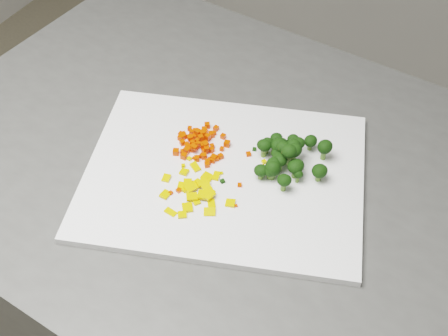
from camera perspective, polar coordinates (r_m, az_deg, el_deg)
The scene contains 142 objects.
counter_block at distance 1.29m, azimuth 0.82°, elevation -13.77°, with size 1.00×0.70×0.90m, color #484846.
cutting_board at distance 0.91m, azimuth 0.00°, elevation -0.67°, with size 0.40×0.31×0.01m, color white.
carrot_pile at distance 0.93m, azimuth -2.19°, elevation 2.58°, with size 0.09×0.09×0.02m, color red, non-canonical shape.
pepper_pile at distance 0.87m, azimuth -2.51°, elevation -1.97°, with size 0.10×0.10×0.01m, color #E8B00C, non-canonical shape.
broccoli_pile at distance 0.90m, azimuth 6.21°, elevation 1.34°, with size 0.11×0.11×0.05m, color black, non-canonical shape.
carrot_cube_0 at distance 0.95m, azimuth -1.10°, elevation 3.01°, with size 0.01×0.01×0.01m, color red.
carrot_cube_1 at distance 0.97m, azimuth -1.55°, elevation 3.92°, with size 0.01×0.01×0.01m, color red.
carrot_cube_2 at distance 0.92m, azimuth -1.25°, elevation 0.80°, with size 0.01×0.01×0.01m, color red.
carrot_cube_3 at distance 0.96m, azimuth -2.23°, elevation 3.12°, with size 0.01×0.01×0.01m, color red.
carrot_cube_4 at distance 0.93m, azimuth -1.16°, elevation 1.67°, with size 0.01×0.01×0.01m, color red.
carrot_cube_5 at distance 0.94m, azimuth -1.51°, elevation 2.89°, with size 0.01×0.01×0.01m, color red.
carrot_cube_6 at distance 0.91m, azimuth -1.57°, elevation 0.29°, with size 0.01×0.01×0.01m, color red.
carrot_cube_7 at distance 0.95m, azimuth -1.44°, elevation 2.89°, with size 0.01×0.01×0.01m, color red.
carrot_cube_8 at distance 0.92m, azimuth -1.61°, elevation 1.76°, with size 0.01×0.01×0.01m, color red.
carrot_cube_9 at distance 0.92m, azimuth -1.02°, elevation 0.71°, with size 0.01×0.01×0.01m, color red.
carrot_cube_10 at distance 0.93m, azimuth -0.20°, elevation 1.76°, with size 0.01×0.01×0.01m, color red.
carrot_cube_11 at distance 0.95m, azimuth -2.00°, elevation 3.19°, with size 0.01×0.01×0.01m, color red.
carrot_cube_12 at distance 0.96m, azimuth -1.75°, elevation 3.28°, with size 0.01×0.01×0.01m, color red.
carrot_cube_13 at distance 0.95m, azimuth -1.17°, elevation 3.10°, with size 0.01×0.01×0.01m, color red.
carrot_cube_14 at distance 0.93m, azimuth -3.85°, elevation 1.51°, with size 0.01×0.01×0.01m, color red.
carrot_cube_15 at distance 0.94m, azimuth -3.83°, elevation 2.33°, with size 0.01×0.01×0.01m, color red.
carrot_cube_16 at distance 0.97m, azimuth -3.16°, elevation 3.62°, with size 0.01×0.01×0.01m, color red.
carrot_cube_17 at distance 0.94m, azimuth -2.91°, elevation 2.35°, with size 0.01×0.01×0.01m, color red.
carrot_cube_18 at distance 0.96m, azimuth -3.95°, elevation 3.11°, with size 0.01×0.01×0.01m, color red.
carrot_cube_19 at distance 0.95m, azimuth -3.99°, elevation 2.79°, with size 0.01×0.01×0.01m, color red.
carrot_cube_20 at distance 0.93m, azimuth -3.42°, elevation 1.63°, with size 0.01×0.01×0.01m, color red.
carrot_cube_21 at distance 0.95m, azimuth -3.14°, elevation 2.83°, with size 0.01×0.01×0.01m, color red.
carrot_cube_22 at distance 0.94m, azimuth -3.42°, elevation 2.18°, with size 0.01×0.01×0.01m, color red.
carrot_cube_23 at distance 0.94m, azimuth -3.37°, elevation 2.03°, with size 0.01×0.01×0.01m, color red.
carrot_cube_24 at distance 0.97m, azimuth -0.73°, elevation 3.65°, with size 0.01×0.01×0.01m, color red.
carrot_cube_25 at distance 0.95m, azimuth -2.69°, elevation 2.91°, with size 0.01×0.01×0.01m, color red.
carrot_cube_26 at distance 0.93m, azimuth -1.91°, elevation 2.07°, with size 0.01×0.01×0.01m, color red.
carrot_cube_27 at distance 0.92m, azimuth -1.85°, elevation 1.10°, with size 0.01×0.01×0.01m, color red.
carrot_cube_28 at distance 0.92m, azimuth -0.31°, elevation 1.07°, with size 0.01×0.01×0.01m, color red.
carrot_cube_29 at distance 0.94m, azimuth -2.27°, elevation 2.51°, with size 0.01×0.01×0.01m, color red.
carrot_cube_30 at distance 0.92m, azimuth -2.69°, elevation 1.88°, with size 0.01×0.01×0.01m, color red.
carrot_cube_31 at distance 0.94m, azimuth 0.27°, elevation 2.24°, with size 0.01×0.01×0.01m, color red.
carrot_cube_32 at distance 0.94m, azimuth -2.57°, elevation 1.86°, with size 0.01×0.01×0.01m, color red.
carrot_cube_33 at distance 0.93m, azimuth -2.38°, elevation 2.23°, with size 0.01×0.01×0.01m, color red.
carrot_cube_34 at distance 0.95m, azimuth -2.38°, elevation 3.29°, with size 0.01×0.01×0.01m, color red.
carrot_cube_35 at distance 0.92m, azimuth -0.94°, elevation 0.94°, with size 0.01×0.01×0.01m, color red.
carrot_cube_36 at distance 0.95m, azimuth -0.08°, elevation 2.91°, with size 0.01×0.01×0.01m, color red.
carrot_cube_37 at distance 0.92m, azimuth -1.98°, elevation 1.11°, with size 0.01×0.01×0.01m, color red.
carrot_cube_38 at distance 0.94m, azimuth -2.12°, elevation 2.74°, with size 0.01×0.01×0.01m, color red.
carrot_cube_39 at distance 0.95m, azimuth -2.24°, elevation 2.70°, with size 0.01×0.01×0.01m, color red.
carrot_cube_40 at distance 0.96m, azimuth -1.81°, elevation 3.51°, with size 0.01×0.01×0.01m, color red.
carrot_cube_41 at distance 0.92m, azimuth -0.66°, elevation 0.84°, with size 0.01×0.01×0.01m, color red.
carrot_cube_42 at distance 0.95m, azimuth -2.33°, elevation 2.91°, with size 0.01×0.01×0.01m, color red.
carrot_cube_43 at distance 0.93m, azimuth -2.69°, elevation 1.87°, with size 0.01×0.01×0.01m, color red.
carrot_cube_44 at distance 0.91m, azimuth -1.52°, elevation 0.56°, with size 0.01×0.01×0.01m, color red.
carrot_cube_45 at distance 0.95m, azimuth -3.75°, elevation 2.90°, with size 0.01×0.01×0.01m, color red.
carrot_cube_46 at distance 0.92m, azimuth -3.68°, elevation 1.10°, with size 0.01×0.01×0.01m, color red.
carrot_cube_47 at distance 0.96m, azimuth -2.96°, elevation 3.31°, with size 0.01×0.01×0.01m, color red.
carrot_cube_48 at distance 0.93m, azimuth -2.85°, elevation 1.94°, with size 0.01×0.01×0.01m, color red.
carrot_cube_49 at distance 0.93m, azimuth -2.78°, elevation 2.20°, with size 0.01×0.01×0.01m, color red.
carrot_cube_50 at distance 0.95m, azimuth -1.38°, elevation 2.89°, with size 0.01×0.01×0.01m, color red.
carrot_cube_51 at distance 0.94m, azimuth -2.15°, elevation 2.81°, with size 0.01×0.01×0.01m, color red.
carrot_cube_52 at distance 0.94m, azimuth -2.57°, elevation 1.97°, with size 0.01×0.01×0.01m, color red.
carrot_cube_53 at distance 0.94m, azimuth -1.75°, elevation 2.31°, with size 0.01×0.01×0.01m, color red.
carrot_cube_54 at distance 0.93m, azimuth -1.70°, elevation 2.14°, with size 0.01×0.01×0.01m, color red.
carrot_cube_55 at distance 0.94m, azimuth -1.10°, elevation 2.02°, with size 0.01×0.01×0.01m, color red.
carrot_cube_56 at distance 0.93m, azimuth -1.78°, elevation 1.56°, with size 0.01×0.01×0.01m, color red.
carrot_cube_57 at distance 0.94m, azimuth -3.12°, elevation 2.76°, with size 0.01×0.01×0.01m, color red.
carrot_cube_58 at distance 0.94m, azimuth -2.52°, elevation 2.27°, with size 0.01×0.01×0.01m, color red.
carrot_cube_59 at distance 0.92m, azimuth -2.51°, elevation 0.87°, with size 0.01×0.01×0.01m, color red.
carrot_cube_60 at distance 0.96m, azimuth -2.63°, elevation 3.39°, with size 0.01×0.01×0.01m, color red.
carrot_cube_61 at distance 0.94m, azimuth -2.45°, elevation 2.52°, with size 0.01×0.01×0.01m, color red.
carrot_cube_62 at distance 0.96m, azimuth -3.70°, elevation 3.18°, with size 0.01×0.01×0.01m, color red.
carrot_cube_63 at distance 0.96m, azimuth -0.92°, elevation 3.19°, with size 0.01×0.01×0.01m, color red.
carrot_cube_64 at distance 0.93m, azimuth -3.02°, elevation 1.79°, with size 0.01×0.01×0.01m, color red.
carrot_cube_65 at distance 0.96m, azimuth -1.95°, elevation 3.22°, with size 0.01×0.01×0.01m, color red.
carrot_cube_66 at distance 0.93m, azimuth -4.41°, elevation 1.47°, with size 0.01×0.01×0.01m, color red.
pepper_chunk_0 at distance 0.88m, azimuth -3.32°, elevation -1.96°, with size 0.02×0.01×0.00m, color #E8B00C.
pepper_chunk_1 at distance 0.90m, azimuth -3.66°, elevation -0.36°, with size 0.01×0.01×0.00m, color #E8B00C.
pepper_chunk_2 at distance 0.86m, azimuth -1.17°, elevation -3.28°, with size 0.02×0.01×0.00m, color #E8B00C.
pepper_chunk_3 at distance 0.88m, azimuth -3.33°, elevation -1.99°, with size 0.01×0.01×0.00m, color #E8B00C.
pepper_chunk_4 at distance 0.87m, azimuth -1.41°, elevation -2.47°, with size 0.02×0.01×0.00m, color #E8B00C.
pepper_chunk_5 at distance 0.87m, azimuth -1.30°, elevation -2.20°, with size 0.01×0.01×0.00m, color #E8B00C.
pepper_chunk_6 at distance 0.88m, azimuth -2.10°, elevation -1.39°, with size 0.01×0.01×0.00m, color #E8B00C.
pepper_chunk_7 at distance 0.86m, azimuth 0.58°, elevation -3.23°, with size 0.01×0.01×0.00m, color #E8B00C.
pepper_chunk_8 at distance 0.89m, azimuth -1.85°, elevation -1.14°, with size 0.01×0.01×0.00m, color #E8B00C.
pepper_chunk_9 at distance 0.88m, azimuth -3.08°, elevation -1.83°, with size 0.02×0.01×0.00m, color #E8B00C.
pepper_chunk_10 at distance 0.85m, azimuth -1.32°, elevation -4.03°, with size 0.02×0.01×0.00m, color #E8B00C.
pepper_chunk_11 at distance 0.87m, azimuth -2.63°, elevation -2.96°, with size 0.02×0.01×0.00m, color #E8B00C.
pepper_chunk_12 at distance 0.88m, azimuth -1.84°, elevation -1.39°, with size 0.02×0.01×0.00m, color #E8B00C.
pepper_chunk_13 at distance 0.87m, azimuth -1.96°, elevation -2.44°, with size 0.01×0.02×0.00m, color #E8B00C.
pepper_chunk_14 at distance 0.89m, azimuth -2.91°, elevation -1.54°, with size 0.01×0.01×0.00m, color #E8B00C.
pepper_chunk_15 at distance 0.90m, azimuth -1.49°, elevation -0.84°, with size 0.01×0.01×0.00m, color #E8B00C.
pepper_chunk_16 at distance 0.88m, azimuth -5.38°, elevation -2.42°, with size 0.02×0.01×0.00m, color #E8B00C.
pepper_chunk_17 at distance 0.88m, azimuth -1.63°, elevation -1.78°, with size 0.01×0.01×0.00m, color #E8B00C.
pepper_chunk_18 at distance 0.85m, azimuth -3.84°, elevation -4.29°, with size 0.01×0.01×0.00m, color #E8B00C.
pepper_chunk_19 at distance 0.88m, azimuth -3.34°, elevation -1.35°, with size 0.01×0.01×0.00m, color #E8B00C.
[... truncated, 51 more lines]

